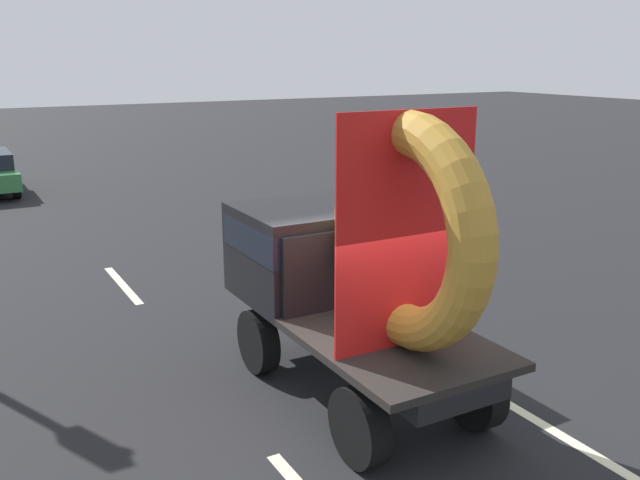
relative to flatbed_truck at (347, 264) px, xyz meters
The scene contains 5 objects.
ground_plane 1.96m from the flatbed_truck, 84.58° to the right, with size 120.00×120.00×0.00m, color black.
flatbed_truck is the anchor object (origin of this frame).
lane_dash_left_far 6.50m from the flatbed_truck, 105.25° to the left, with size 2.62×0.16×0.01m, color beige.
lane_dash_right_near 3.48m from the flatbed_truck, 56.54° to the right, with size 2.20×0.16×0.01m, color beige.
lane_dash_right_far 6.20m from the flatbed_truck, 73.92° to the left, with size 2.09×0.16×0.01m, color beige.
Camera 1 is at (-4.72, -6.83, 4.53)m, focal length 38.89 mm.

